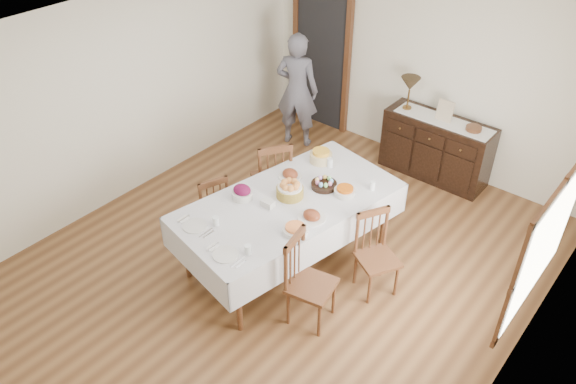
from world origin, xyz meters
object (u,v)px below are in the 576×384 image
Objects in this scene: table_lamp at (410,85)px; chair_left_near at (211,206)px; chair_left_far at (272,177)px; chair_right_near at (307,280)px; dining_table at (289,208)px; sideboard at (436,148)px; person at (297,87)px; chair_right_far at (376,252)px.

chair_left_near is at bearing -107.26° from table_lamp.
chair_left_far reaches higher than chair_right_near.
dining_table is 1.80× the size of sideboard.
dining_table is 1.02m from chair_left_near.
chair_left_far is at bearing -107.76° from table_lamp.
person reaches higher than dining_table.
person is at bearing -166.18° from sideboard.
person reaches higher than sideboard.
table_lamp reaches higher than chair_left_far.
table_lamp is (-0.74, 3.14, 0.71)m from chair_right_near.
chair_left_far is (0.23, 0.82, 0.08)m from chair_left_near.
chair_left_far is 2.30× the size of table_lamp.
chair_left_far is 0.73× the size of sideboard.
chair_left_far is at bearing -175.70° from chair_left_near.
dining_table is 2.65m from person.
chair_left_far is at bearing 97.56° from person.
chair_right_near is at bearing -27.92° from dining_table.
chair_left_far is 2.37m from sideboard.
chair_right_far is at bearing 25.09° from dining_table.
chair_right_far is 0.65× the size of sideboard.
chair_left_near is 1.65m from chair_right_near.
chair_right_near is (1.39, -1.10, -0.02)m from chair_left_far.
person is (-1.58, 2.11, 0.17)m from dining_table.
chair_left_far reaches higher than dining_table.
person reaches higher than chair_right_near.
chair_left_near is 0.85× the size of chair_left_far.
dining_table is at bearing 39.57° from chair_right_near.
chair_right_far reaches higher than chair_left_near.
person is at bearing -144.65° from chair_left_near.
table_lamp is (0.65, 2.04, 0.69)m from chair_left_far.
chair_right_near is at bearing 100.56° from chair_left_near.
dining_table is 2.47× the size of chair_left_far.
table_lamp reaches higher than dining_table.
chair_left_far reaches higher than sideboard.
chair_right_far is at bearing 125.44° from chair_left_near.
chair_left_near is at bearing -152.97° from dining_table.
chair_left_near is 0.49× the size of person.
person is at bearing -162.79° from table_lamp.
person reaches higher than chair_right_far.
dining_table is 2.90× the size of chair_left_near.
chair_left_near is 3.20m from sideboard.
sideboard is 0.93m from table_lamp.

